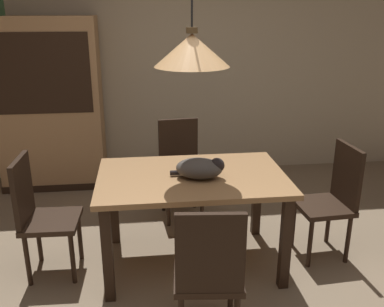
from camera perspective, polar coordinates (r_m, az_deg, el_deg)
name	(u,v)px	position (r m, az deg, el deg)	size (l,w,h in m)	color
back_wall	(174,51)	(5.06, -2.41, 13.50)	(6.40, 0.10, 2.90)	beige
dining_table	(192,187)	(3.22, -0.01, -4.55)	(1.40, 0.90, 0.75)	#A87A4C
chair_far_back	(180,164)	(4.08, -1.57, -1.41)	(0.44, 0.44, 0.93)	black
chair_near_front	(209,271)	(2.53, 2.25, -15.41)	(0.44, 0.44, 0.93)	black
chair_left_side	(40,212)	(3.36, -19.68, -7.34)	(0.41, 0.41, 0.93)	black
chair_right_side	(333,196)	(3.59, 18.27, -5.45)	(0.43, 0.43, 0.93)	black
cat_sleeping	(201,168)	(3.10, 1.17, -1.96)	(0.40, 0.29, 0.16)	#4C4742
pendant_lamp	(192,50)	(2.97, -0.01, 13.69)	(0.52, 0.52, 1.30)	#E0A86B
hutch_bookcase	(50,108)	(4.90, -18.40, 5.73)	(1.12, 0.45, 1.85)	tan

